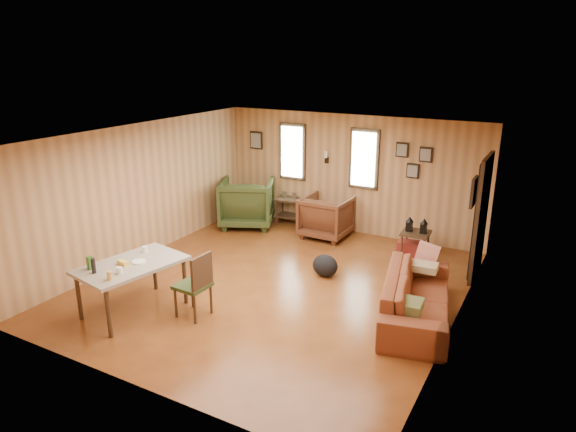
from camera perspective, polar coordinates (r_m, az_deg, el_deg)
name	(u,v)px	position (r m, az deg, el deg)	size (l,w,h in m)	color
room	(294,210)	(8.01, 0.63, 0.64)	(5.54, 6.04, 2.44)	brown
sofa	(417,289)	(7.39, 14.19, -7.92)	(2.21, 0.64, 0.86)	brown
recliner_brown	(326,215)	(10.25, 4.29, 0.14)	(0.90, 0.84, 0.93)	#532C18
recliner_green	(247,201)	(10.91, -4.60, 1.73)	(1.08, 1.01, 1.11)	#303D1C
end_table	(290,206)	(11.07, 0.19, 1.16)	(0.63, 0.59, 0.70)	#412D1D
side_table	(416,231)	(9.41, 14.04, -1.60)	(0.51, 0.51, 0.78)	#412D1D
cooler	(408,248)	(9.64, 13.24, -3.52)	(0.41, 0.31, 0.28)	maroon
backpack	(325,266)	(8.55, 4.15, -5.52)	(0.48, 0.39, 0.38)	black
sofa_pillows	(416,281)	(7.46, 14.08, -6.98)	(0.56, 1.89, 0.39)	#4C532E
dining_table	(130,268)	(7.56, -17.10, -5.54)	(1.13, 1.59, 0.95)	gray
dining_chair	(196,282)	(7.26, -10.16, -7.23)	(0.45, 0.45, 0.95)	#303D1C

